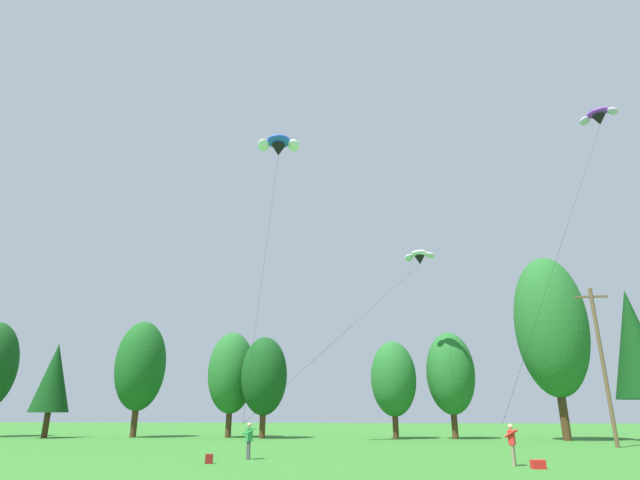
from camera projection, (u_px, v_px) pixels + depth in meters
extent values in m
cylinder|color=#472D19|center=(46.00, 425.00, 46.07)|extent=(0.52, 0.52, 2.19)
cone|color=#0F3D14|center=(54.00, 377.00, 47.43)|extent=(3.45, 3.45, 6.23)
cylinder|color=#472D19|center=(134.00, 422.00, 47.26)|extent=(0.57, 0.57, 2.68)
ellipsoid|color=#19561E|center=(141.00, 365.00, 48.93)|extent=(4.69, 4.69, 8.40)
cylinder|color=#472D19|center=(229.00, 424.00, 47.01)|extent=(0.54, 0.54, 2.41)
ellipsoid|color=#236628|center=(231.00, 372.00, 48.51)|extent=(4.39, 4.39, 7.54)
cylinder|color=#472D19|center=(262.00, 425.00, 45.29)|extent=(0.53, 0.53, 2.23)
ellipsoid|color=#144719|center=(264.00, 375.00, 46.68)|extent=(4.20, 4.20, 6.99)
cylinder|color=#472D19|center=(396.00, 426.00, 44.79)|extent=(0.52, 0.52, 2.12)
ellipsoid|color=#236628|center=(393.00, 378.00, 46.10)|extent=(4.08, 4.08, 6.63)
cylinder|color=#472D19|center=(455.00, 425.00, 44.43)|extent=(0.53, 0.53, 2.30)
ellipsoid|color=#236628|center=(450.00, 373.00, 45.85)|extent=(4.28, 4.28, 7.20)
cylinder|color=#472D19|center=(564.00, 416.00, 41.97)|extent=(0.68, 0.68, 3.89)
ellipsoid|color=#236628|center=(551.00, 325.00, 44.38)|extent=(5.99, 5.99, 12.17)
cone|color=#0F3D14|center=(635.00, 343.00, 43.22)|extent=(4.33, 4.33, 9.19)
cylinder|color=brown|center=(603.00, 364.00, 34.72)|extent=(0.26, 0.26, 10.61)
cube|color=brown|center=(591.00, 297.00, 36.24)|extent=(2.20, 0.14, 0.14)
cylinder|color=#4C4C51|center=(249.00, 450.00, 24.65)|extent=(0.18, 0.18, 0.84)
cylinder|color=#4C4C51|center=(248.00, 450.00, 24.82)|extent=(0.18, 0.18, 0.84)
cube|color=#2D8E47|center=(249.00, 434.00, 24.97)|extent=(0.41, 0.45, 0.60)
sphere|color=tan|center=(249.00, 425.00, 25.11)|extent=(0.22, 0.22, 0.22)
cylinder|color=#2D8E47|center=(251.00, 431.00, 24.82)|extent=(0.49, 0.36, 0.35)
cylinder|color=#2D8E47|center=(248.00, 431.00, 25.23)|extent=(0.49, 0.36, 0.35)
cylinder|color=gray|center=(513.00, 456.00, 21.61)|extent=(0.17, 0.17, 0.84)
cylinder|color=gray|center=(514.00, 455.00, 21.77)|extent=(0.17, 0.17, 0.84)
cube|color=red|center=(512.00, 437.00, 21.92)|extent=(0.37, 0.44, 0.60)
sphere|color=tan|center=(510.00, 427.00, 22.07)|extent=(0.22, 0.22, 0.22)
cylinder|color=red|center=(510.00, 434.00, 21.78)|extent=(0.52, 0.29, 0.35)
cylinder|color=red|center=(512.00, 433.00, 22.17)|extent=(0.52, 0.29, 0.35)
ellipsoid|color=white|center=(419.00, 254.00, 45.13)|extent=(1.74, 1.42, 0.76)
ellipsoid|color=silver|center=(430.00, 255.00, 44.69)|extent=(0.93, 1.03, 0.89)
ellipsoid|color=silver|center=(409.00, 258.00, 45.39)|extent=(1.06, 1.05, 0.89)
cone|color=black|center=(420.00, 260.00, 45.02)|extent=(1.06, 1.06, 0.73)
cylinder|color=black|center=(357.00, 321.00, 34.94)|extent=(10.79, 17.92, 13.00)
ellipsoid|color=purple|center=(598.00, 113.00, 40.71)|extent=(1.92, 1.80, 0.75)
ellipsoid|color=silver|center=(613.00, 111.00, 39.93)|extent=(1.16, 1.09, 0.91)
ellipsoid|color=silver|center=(585.00, 121.00, 41.30)|extent=(1.13, 1.16, 0.91)
cone|color=black|center=(599.00, 120.00, 40.57)|extent=(1.31, 1.31, 0.80)
cylinder|color=black|center=(565.00, 231.00, 31.34)|extent=(13.04, 13.14, 22.29)
ellipsoid|color=blue|center=(279.00, 141.00, 43.03)|extent=(2.20, 1.71, 1.16)
ellipsoid|color=white|center=(294.00, 145.00, 42.94)|extent=(1.37, 1.35, 1.31)
ellipsoid|color=white|center=(263.00, 145.00, 42.88)|extent=(1.18, 1.36, 1.31)
cone|color=black|center=(278.00, 150.00, 42.90)|extent=(1.28, 1.28, 0.98)
cylinder|color=black|center=(265.00, 255.00, 33.86)|extent=(0.99, 11.56, 21.06)
cube|color=maroon|center=(209.00, 459.00, 22.66)|extent=(0.36, 0.30, 0.40)
cube|color=red|center=(538.00, 464.00, 20.53)|extent=(0.56, 0.42, 0.34)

